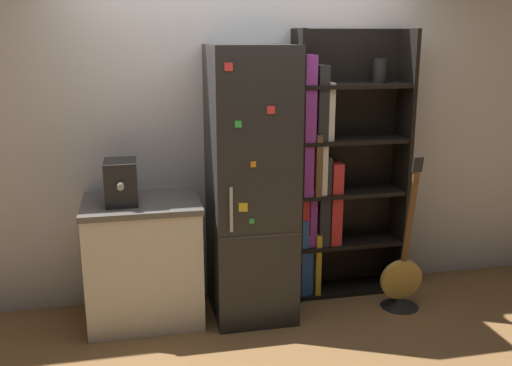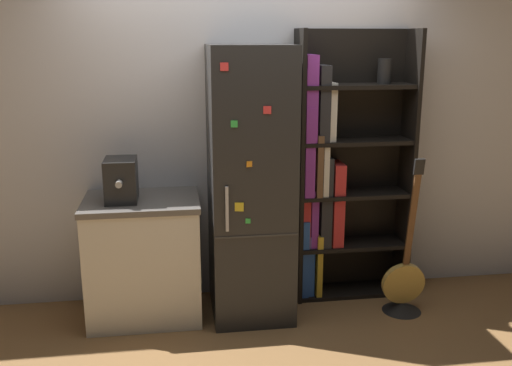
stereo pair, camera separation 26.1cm
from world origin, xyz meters
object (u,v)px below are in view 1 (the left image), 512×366
(refrigerator, at_px, (250,184))
(espresso_machine, at_px, (121,182))
(bookshelf, at_px, (332,174))
(guitar, at_px, (401,286))

(refrigerator, height_order, espresso_machine, refrigerator)
(bookshelf, bearing_deg, espresso_machine, -172.51)
(espresso_machine, bearing_deg, guitar, -5.72)
(refrigerator, relative_size, espresso_machine, 5.67)
(refrigerator, distance_m, bookshelf, 0.72)
(refrigerator, height_order, bookshelf, bookshelf)
(refrigerator, xyz_separation_m, bookshelf, (0.68, 0.21, -0.00))
(refrigerator, bearing_deg, bookshelf, 16.93)
(bookshelf, bearing_deg, refrigerator, -163.07)
(guitar, bearing_deg, espresso_machine, 174.28)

